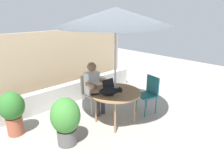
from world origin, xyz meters
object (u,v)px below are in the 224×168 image
at_px(patio_umbrella, 116,17).
at_px(person_seated, 94,85).
at_px(potted_plant_near_fence, 66,119).
at_px(patio_table, 115,94).
at_px(laptop, 110,87).
at_px(chair_empty, 149,91).
at_px(potted_plant_by_chair, 12,110).
at_px(chair_occupied, 90,90).
at_px(cat, 110,91).

relative_size(patio_umbrella, person_seated, 1.96).
bearing_deg(potted_plant_near_fence, patio_table, -3.72).
relative_size(patio_umbrella, laptop, 7.76).
distance_m(chair_empty, potted_plant_by_chair, 3.02).
relative_size(person_seated, laptop, 3.97).
relative_size(laptop, potted_plant_by_chair, 0.34).
bearing_deg(chair_empty, chair_occupied, 131.37).
height_order(patio_table, chair_occupied, chair_occupied).
bearing_deg(cat, chair_empty, -7.18).
relative_size(cat, potted_plant_by_chair, 0.57).
bearing_deg(laptop, cat, -132.31).
xyz_separation_m(chair_occupied, laptop, (0.02, -0.69, 0.27)).
bearing_deg(laptop, potted_plant_near_fence, -174.66).
relative_size(person_seated, cat, 2.38).
distance_m(chair_empty, cat, 1.21).
distance_m(chair_occupied, person_seated, 0.23).
relative_size(chair_empty, person_seated, 0.73).
relative_size(patio_umbrella, cat, 4.65).
bearing_deg(potted_plant_near_fence, chair_empty, -7.55).
relative_size(chair_occupied, chair_empty, 1.00).
bearing_deg(chair_occupied, patio_umbrella, -90.00).
relative_size(patio_table, chair_empty, 1.22).
bearing_deg(patio_table, person_seated, 90.00).
xyz_separation_m(patio_umbrella, potted_plant_near_fence, (-1.19, 0.08, -1.75)).
distance_m(chair_occupied, potted_plant_near_fence, 1.44).
bearing_deg(laptop, patio_umbrella, -95.66).
bearing_deg(patio_table, laptop, 84.34).
xyz_separation_m(patio_umbrella, potted_plant_by_chair, (-1.78, 1.08, -1.73)).
bearing_deg(potted_plant_by_chair, patio_table, -31.23).
bearing_deg(potted_plant_near_fence, cat, -7.98).
height_order(patio_table, potted_plant_by_chair, potted_plant_by_chair).
bearing_deg(chair_empty, patio_umbrella, 167.78).
relative_size(patio_umbrella, potted_plant_by_chair, 2.67).
relative_size(chair_empty, cat, 1.73).
distance_m(potted_plant_near_fence, potted_plant_by_chair, 1.16).
xyz_separation_m(patio_umbrella, chair_occupied, (0.00, 0.88, -1.72)).
xyz_separation_m(chair_occupied, potted_plant_by_chair, (-1.78, 0.20, -0.00)).
xyz_separation_m(chair_empty, laptop, (-0.94, 0.40, 0.27)).
bearing_deg(cat, person_seated, 74.99).
xyz_separation_m(patio_table, chair_empty, (0.96, -0.21, -0.15)).
xyz_separation_m(patio_umbrella, chair_empty, (0.96, -0.21, -1.72)).
distance_m(laptop, cat, 0.34).
relative_size(potted_plant_near_fence, potted_plant_by_chair, 1.01).
bearing_deg(patio_table, cat, -163.94).
relative_size(patio_umbrella, chair_occupied, 2.69).
bearing_deg(cat, laptop, 47.69).
bearing_deg(potted_plant_by_chair, cat, -35.97).
distance_m(chair_empty, potted_plant_near_fence, 2.17).
relative_size(patio_table, laptop, 3.51).
xyz_separation_m(chair_occupied, person_seated, (-0.00, -0.16, 0.17)).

